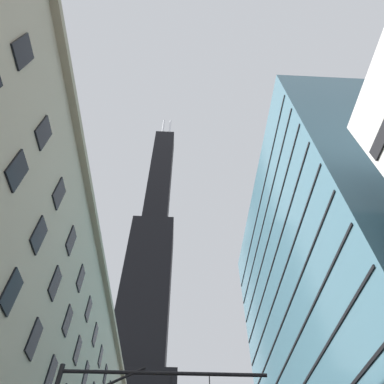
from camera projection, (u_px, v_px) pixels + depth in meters
dark_skyscraper at (142, 326)px, 112.66m from camera, size 24.20×24.20×208.68m
glass_office_midrise at (343, 315)px, 42.69m from camera, size 15.68×42.14×50.18m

